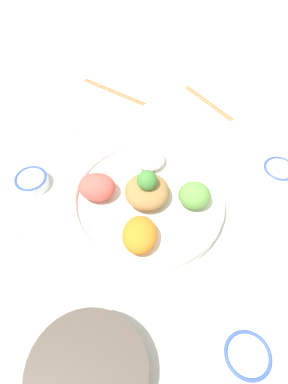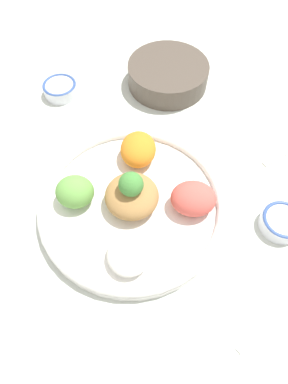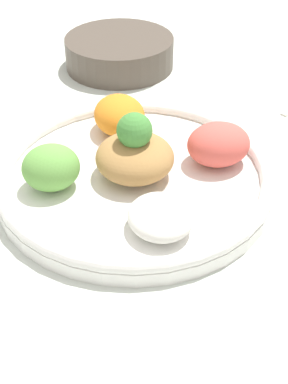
{
  "view_description": "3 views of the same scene",
  "coord_description": "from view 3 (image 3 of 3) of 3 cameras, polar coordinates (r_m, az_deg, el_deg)",
  "views": [
    {
      "loc": [
        -0.46,
        0.03,
        0.68
      ],
      "look_at": [
        -0.03,
        0.01,
        0.09
      ],
      "focal_mm": 30.0,
      "sensor_mm": 36.0,
      "label": 1
    },
    {
      "loc": [
        0.33,
        -0.01,
        0.6
      ],
      "look_at": [
        0.01,
        0.02,
        0.07
      ],
      "focal_mm": 30.0,
      "sensor_mm": 36.0,
      "label": 2
    },
    {
      "loc": [
        0.57,
        -0.23,
        0.47
      ],
      "look_at": [
        0.04,
        -0.0,
        0.02
      ],
      "focal_mm": 50.0,
      "sensor_mm": 36.0,
      "label": 3
    }
  ],
  "objects": [
    {
      "name": "ground_plane",
      "position": [
        0.77,
        -0.95,
        0.68
      ],
      "size": [
        2.4,
        2.4,
        0.0
      ],
      "primitive_type": "plane",
      "color": "silver"
    },
    {
      "name": "salad_platter",
      "position": [
        0.76,
        -0.65,
        2.47
      ],
      "size": [
        0.39,
        0.39,
        0.12
      ],
      "color": "white",
      "rests_on": "ground_plane"
    },
    {
      "name": "side_serving_bowl",
      "position": [
        1.1,
        -2.64,
        14.85
      ],
      "size": [
        0.22,
        0.22,
        0.06
      ],
      "color": "#51473D",
      "rests_on": "ground_plane"
    }
  ]
}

